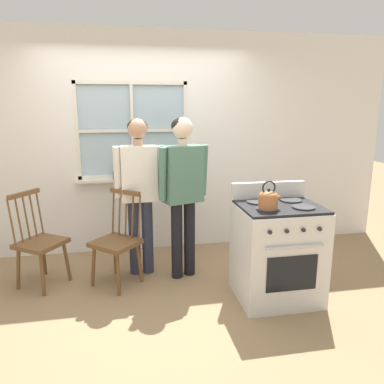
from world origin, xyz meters
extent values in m
plane|color=#937551|center=(0.00, 0.00, 0.00)|extent=(16.00, 16.00, 0.00)
cube|color=white|center=(1.87, 1.40, 1.35)|extent=(2.66, 0.06, 2.70)
cube|color=white|center=(-0.13, 1.40, 0.47)|extent=(1.34, 0.06, 0.94)
cube|color=white|center=(-0.13, 1.40, 2.40)|extent=(1.34, 0.06, 0.60)
cube|color=silver|center=(-0.13, 1.32, 0.92)|extent=(1.40, 0.10, 0.03)
cube|color=#9EB7C6|center=(-0.13, 1.41, 1.52)|extent=(1.28, 0.01, 1.10)
cube|color=silver|center=(-0.13, 1.38, 1.52)|extent=(0.04, 0.02, 1.16)
cube|color=silver|center=(-0.13, 1.38, 1.52)|extent=(1.34, 0.02, 0.04)
cube|color=silver|center=(-0.78, 1.38, 1.52)|extent=(0.04, 0.03, 1.16)
cube|color=silver|center=(0.52, 1.38, 1.52)|extent=(0.04, 0.03, 1.16)
cube|color=silver|center=(-0.13, 1.38, 2.08)|extent=(1.34, 0.03, 0.04)
cube|color=silver|center=(-0.13, 1.38, 0.96)|extent=(1.34, 0.03, 0.04)
cube|color=brown|center=(-0.37, 0.41, 0.45)|extent=(0.58, 0.58, 0.04)
cylinder|color=brown|center=(-0.60, 0.41, 0.22)|extent=(0.09, 0.05, 0.43)
cylinder|color=brown|center=(-0.35, 0.18, 0.22)|extent=(0.05, 0.09, 0.43)
cylinder|color=brown|center=(-0.38, 0.64, 0.22)|extent=(0.05, 0.09, 0.43)
cylinder|color=brown|center=(-0.13, 0.41, 0.22)|extent=(0.09, 0.05, 0.43)
cylinder|color=brown|center=(-0.38, 0.66, 0.69)|extent=(0.06, 0.06, 0.48)
cylinder|color=brown|center=(-0.32, 0.60, 0.69)|extent=(0.06, 0.06, 0.48)
cylinder|color=brown|center=(-0.25, 0.53, 0.69)|extent=(0.06, 0.06, 0.48)
cylinder|color=brown|center=(-0.19, 0.47, 0.69)|extent=(0.06, 0.06, 0.48)
cylinder|color=brown|center=(-0.12, 0.41, 0.69)|extent=(0.06, 0.06, 0.48)
cube|color=brown|center=(-0.25, 0.53, 0.95)|extent=(0.31, 0.29, 0.04)
cube|color=brown|center=(-1.11, 0.54, 0.45)|extent=(0.57, 0.57, 0.04)
cylinder|color=brown|center=(-1.08, 0.31, 0.22)|extent=(0.06, 0.09, 0.43)
cylinder|color=brown|center=(-0.88, 0.59, 0.22)|extent=(0.09, 0.06, 0.43)
cylinder|color=brown|center=(-1.34, 0.49, 0.22)|extent=(0.09, 0.06, 0.43)
cylinder|color=brown|center=(-1.15, 0.77, 0.22)|extent=(0.06, 0.09, 0.43)
cylinder|color=brown|center=(-1.35, 0.49, 0.69)|extent=(0.07, 0.05, 0.48)
cylinder|color=brown|center=(-1.30, 0.56, 0.69)|extent=(0.07, 0.05, 0.48)
cylinder|color=brown|center=(-1.25, 0.64, 0.69)|extent=(0.07, 0.05, 0.48)
cylinder|color=brown|center=(-1.20, 0.71, 0.69)|extent=(0.07, 0.05, 0.48)
cylinder|color=brown|center=(-1.15, 0.78, 0.69)|extent=(0.07, 0.05, 0.48)
cube|color=brown|center=(-1.25, 0.64, 0.95)|extent=(0.25, 0.34, 0.04)
cylinder|color=#2D3347|center=(-0.17, 0.64, 0.42)|extent=(0.12, 0.12, 0.83)
cylinder|color=#2D3347|center=(-0.03, 0.64, 0.42)|extent=(0.12, 0.12, 0.83)
cube|color=white|center=(-0.10, 0.64, 1.12)|extent=(0.38, 0.22, 0.58)
cylinder|color=white|center=(-0.32, 0.62, 1.15)|extent=(0.08, 0.11, 0.54)
cylinder|color=white|center=(0.12, 0.63, 1.15)|extent=(0.08, 0.11, 0.54)
cylinder|color=tan|center=(-0.10, 0.64, 1.45)|extent=(0.10, 0.10, 0.07)
sphere|color=tan|center=(-0.10, 0.64, 1.59)|extent=(0.21, 0.21, 0.21)
ellipsoid|color=#332319|center=(-0.10, 0.66, 1.60)|extent=(0.21, 0.21, 0.17)
cylinder|color=black|center=(0.27, 0.46, 0.42)|extent=(0.12, 0.12, 0.83)
cylinder|color=black|center=(0.41, 0.50, 0.42)|extent=(0.12, 0.12, 0.83)
cube|color=#4C7560|center=(0.34, 0.48, 1.13)|extent=(0.44, 0.32, 0.59)
cylinder|color=#4C7560|center=(0.12, 0.39, 1.15)|extent=(0.11, 0.13, 0.54)
cylinder|color=#4C7560|center=(0.57, 0.53, 1.15)|extent=(0.11, 0.13, 0.54)
cylinder|color=beige|center=(0.34, 0.48, 1.46)|extent=(0.10, 0.10, 0.07)
sphere|color=beige|center=(0.34, 0.48, 1.60)|extent=(0.21, 0.21, 0.21)
ellipsoid|color=black|center=(0.34, 0.49, 1.62)|extent=(0.22, 0.22, 0.17)
cube|color=silver|center=(1.14, -0.16, 0.45)|extent=(0.75, 0.64, 0.90)
cube|color=black|center=(1.14, -0.16, 0.91)|extent=(0.73, 0.61, 0.02)
cylinder|color=#2D2D30|center=(0.97, -0.28, 0.93)|extent=(0.20, 0.20, 0.02)
cylinder|color=#2D2D30|center=(1.31, -0.28, 0.93)|extent=(0.20, 0.20, 0.02)
cylinder|color=#2D2D30|center=(0.97, -0.03, 0.93)|extent=(0.20, 0.20, 0.02)
cylinder|color=#2D2D30|center=(1.31, -0.03, 0.93)|extent=(0.20, 0.20, 0.02)
cube|color=silver|center=(1.14, 0.13, 1.00)|extent=(0.75, 0.06, 0.16)
cube|color=black|center=(1.14, -0.48, 0.40)|extent=(0.46, 0.01, 0.32)
cylinder|color=silver|center=(1.14, -0.50, 0.65)|extent=(0.52, 0.02, 0.02)
cylinder|color=#232326|center=(0.91, -0.49, 0.79)|extent=(0.04, 0.02, 0.04)
cylinder|color=#232326|center=(1.06, -0.49, 0.79)|extent=(0.04, 0.02, 0.04)
cylinder|color=#232326|center=(1.21, -0.49, 0.79)|extent=(0.04, 0.02, 0.04)
cylinder|color=#232326|center=(1.36, -0.49, 0.79)|extent=(0.04, 0.02, 0.04)
cylinder|color=#A86638|center=(0.97, -0.28, 1.00)|extent=(0.17, 0.17, 0.12)
ellipsoid|color=#A86638|center=(0.97, -0.28, 1.06)|extent=(0.16, 0.16, 0.07)
sphere|color=black|center=(0.97, -0.28, 1.10)|extent=(0.03, 0.03, 0.03)
cylinder|color=#A86638|center=(1.05, -0.28, 1.02)|extent=(0.08, 0.03, 0.07)
torus|color=black|center=(0.97, -0.28, 1.12)|extent=(0.12, 0.01, 0.12)
cylinder|color=#42474C|center=(-0.31, 1.31, 0.99)|extent=(0.14, 0.14, 0.10)
cylinder|color=#33261C|center=(-0.31, 1.31, 1.03)|extent=(0.13, 0.13, 0.01)
cone|color=#286033|center=(-0.29, 1.32, 1.15)|extent=(0.07, 0.05, 0.24)
cone|color=#286033|center=(-0.31, 1.33, 1.09)|extent=(0.04, 0.06, 0.11)
cone|color=#286033|center=(-0.33, 1.32, 1.14)|extent=(0.09, 0.07, 0.21)
cone|color=#286033|center=(-0.33, 1.30, 1.13)|extent=(0.06, 0.05, 0.19)
cone|color=#286033|center=(-0.31, 1.29, 1.09)|extent=(0.04, 0.06, 0.11)
cone|color=#286033|center=(-0.29, 1.30, 1.16)|extent=(0.10, 0.08, 0.24)
camera|label=1|loc=(-0.27, -3.26, 1.82)|focal=35.00mm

